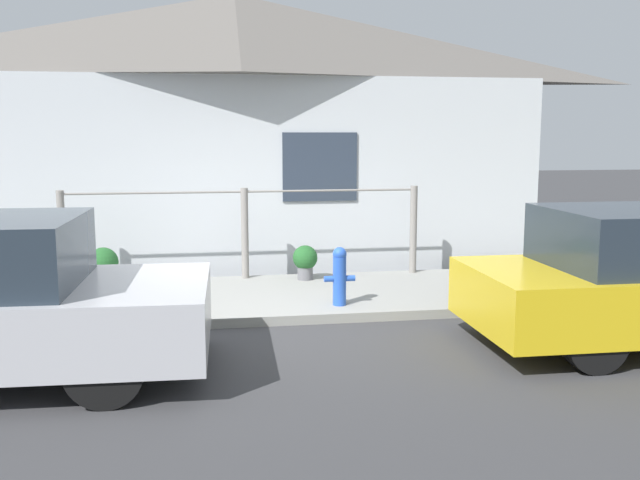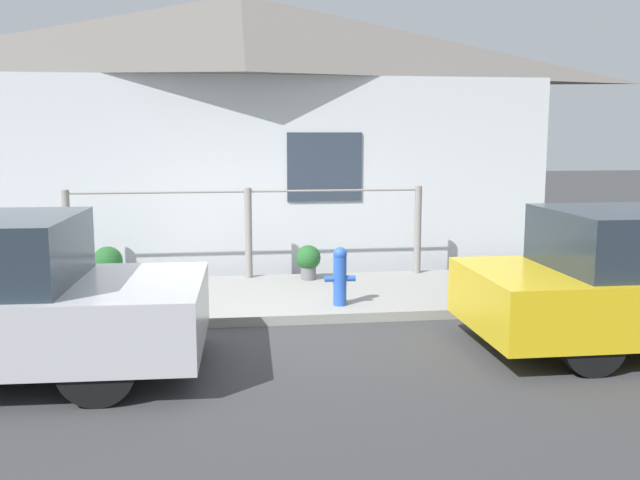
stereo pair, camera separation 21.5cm
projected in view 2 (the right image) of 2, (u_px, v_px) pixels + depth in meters
The scene contains 7 objects.
ground_plane at pixel (257, 327), 7.79m from camera, with size 60.00×60.00×0.00m, color #38383A.
sidewalk at pixel (253, 298), 8.91m from camera, with size 24.00×2.32×0.11m.
house at pixel (242, 51), 10.98m from camera, with size 9.56×2.23×4.21m.
fence at pixel (248, 229), 9.79m from camera, with size 4.90×0.10×1.25m.
fire_hydrant at pixel (340, 275), 8.25m from camera, with size 0.36×0.16×0.68m.
potted_plant_near_hydrant at pixel (308, 260), 9.72m from camera, with size 0.34×0.34×0.47m.
potted_plant_by_fence at pixel (108, 264), 9.45m from camera, with size 0.40×0.40×0.50m.
Camera 2 is at (-0.37, -7.58, 2.10)m, focal length 40.00 mm.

